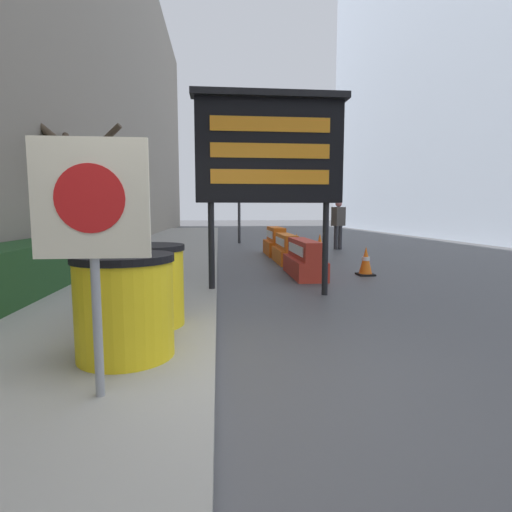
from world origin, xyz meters
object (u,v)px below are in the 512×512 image
object	(u,v)px
barrel_drum_foreground	(125,305)
jersey_barrier_orange_far	(276,243)
traffic_cone_mid	(297,242)
jersey_barrier_red_striped	(304,260)
traffic_cone_near	(320,246)
warning_sign	(92,216)
jersey_barrier_orange_near	(286,250)
traffic_light_near_curb	(239,173)
message_board	(270,150)
barrel_drum_middle	(146,285)
traffic_cone_far	(366,261)
pedestrian_worker	(338,221)

from	to	relation	value
barrel_drum_foreground	jersey_barrier_orange_far	xyz separation A→B (m)	(2.63, 9.20, -0.20)
barrel_drum_foreground	traffic_cone_mid	distance (m)	11.05
jersey_barrier_red_striped	traffic_cone_mid	size ratio (longest dim) A/B	3.07
traffic_cone_near	warning_sign	bearing A→B (deg)	-113.09
jersey_barrier_orange_near	traffic_light_near_curb	bearing A→B (deg)	97.83
message_board	jersey_barrier_orange_far	xyz separation A→B (m)	(1.01, 6.23, -1.95)
jersey_barrier_orange_near	traffic_cone_mid	size ratio (longest dim) A/B	2.83
traffic_light_near_curb	barrel_drum_middle	bearing A→B (deg)	-97.49
traffic_cone_near	message_board	bearing A→B (deg)	-112.78
jersey_barrier_orange_far	traffic_cone_far	bearing A→B (deg)	-72.52
jersey_barrier_orange_near	traffic_light_near_curb	size ratio (longest dim) A/B	0.42
barrel_drum_middle	pedestrian_worker	world-z (taller)	pedestrian_worker
message_board	jersey_barrier_red_striped	size ratio (longest dim) A/B	1.70
warning_sign	jersey_barrier_red_striped	size ratio (longest dim) A/B	0.90
pedestrian_worker	warning_sign	bearing A→B (deg)	-144.52
barrel_drum_foreground	traffic_light_near_curb	world-z (taller)	traffic_light_near_curb
barrel_drum_middle	traffic_cone_far	world-z (taller)	barrel_drum_middle
barrel_drum_foreground	message_board	xyz separation A→B (m)	(1.62, 2.97, 1.76)
jersey_barrier_orange_far	pedestrian_worker	world-z (taller)	pedestrian_worker
barrel_drum_foreground	warning_sign	size ratio (longest dim) A/B	0.52
jersey_barrier_orange_far	barrel_drum_foreground	bearing A→B (deg)	-105.95
jersey_barrier_red_striped	traffic_light_near_curb	bearing A→B (deg)	95.87
traffic_cone_mid	message_board	bearing A→B (deg)	-104.52
barrel_drum_foreground	jersey_barrier_red_striped	bearing A→B (deg)	61.98
barrel_drum_middle	warning_sign	world-z (taller)	warning_sign
warning_sign	pedestrian_worker	world-z (taller)	warning_sign
message_board	jersey_barrier_orange_near	distance (m)	4.79
barrel_drum_middle	traffic_cone_near	size ratio (longest dim) A/B	1.20
traffic_cone_mid	traffic_cone_far	size ratio (longest dim) A/B	0.98
barrel_drum_foreground	jersey_barrier_orange_far	bearing A→B (deg)	74.05
warning_sign	jersey_barrier_red_striped	world-z (taller)	warning_sign
jersey_barrier_orange_far	traffic_cone_far	size ratio (longest dim) A/B	2.71
barrel_drum_foreground	jersey_barrier_orange_near	distance (m)	7.67
message_board	traffic_light_near_curb	world-z (taller)	traffic_light_near_curb
jersey_barrier_orange_far	jersey_barrier_orange_near	bearing A→B (deg)	-90.00
barrel_drum_middle	traffic_cone_far	bearing A→B (deg)	44.79
jersey_barrier_red_striped	traffic_cone_near	world-z (taller)	jersey_barrier_red_striped
message_board	traffic_cone_near	distance (m)	5.97
warning_sign	traffic_light_near_curb	size ratio (longest dim) A/B	0.41
pedestrian_worker	message_board	bearing A→B (deg)	-144.78
traffic_cone_far	traffic_light_near_curb	world-z (taller)	traffic_light_near_curb
barrel_drum_middle	warning_sign	bearing A→B (deg)	-90.50
traffic_cone_mid	traffic_cone_far	world-z (taller)	traffic_cone_far
jersey_barrier_orange_near	traffic_cone_near	distance (m)	1.51
traffic_cone_near	pedestrian_worker	size ratio (longest dim) A/B	0.41
message_board	traffic_cone_far	distance (m)	3.67
jersey_barrier_red_striped	pedestrian_worker	size ratio (longest dim) A/B	1.06
message_board	warning_sign	bearing A→B (deg)	-113.51
warning_sign	barrel_drum_foreground	bearing A→B (deg)	89.49
message_board	traffic_cone_mid	bearing A→B (deg)	75.48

